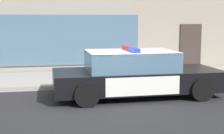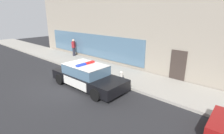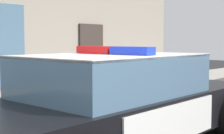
{
  "view_description": "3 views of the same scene",
  "coord_description": "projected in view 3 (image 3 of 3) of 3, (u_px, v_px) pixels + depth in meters",
  "views": [
    {
      "loc": [
        -1.26,
        -8.48,
        2.29
      ],
      "look_at": [
        0.72,
        1.66,
        0.79
      ],
      "focal_mm": 52.34,
      "sensor_mm": 36.0,
      "label": 1
    },
    {
      "loc": [
        8.88,
        -5.39,
        4.32
      ],
      "look_at": [
        1.86,
        2.45,
        1.01
      ],
      "focal_mm": 27.22,
      "sensor_mm": 36.0,
      "label": 2
    },
    {
      "loc": [
        -2.53,
        -2.43,
        1.57
      ],
      "look_at": [
        2.05,
        1.71,
        1.1
      ],
      "focal_mm": 54.88,
      "sensor_mm": 36.0,
      "label": 3
    }
  ],
  "objects": [
    {
      "name": "fire_hydrant",
      "position": [
        102.0,
        92.0,
        7.18
      ],
      "size": [
        0.34,
        0.39,
        0.73
      ],
      "color": "silver",
      "rests_on": "sidewalk"
    },
    {
      "name": "police_cruiser",
      "position": [
        119.0,
        101.0,
        5.08
      ],
      "size": [
        4.99,
        2.18,
        1.49
      ],
      "rotation": [
        0.0,
        0.0,
        0.01
      ],
      "color": "black",
      "rests_on": "ground"
    }
  ]
}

